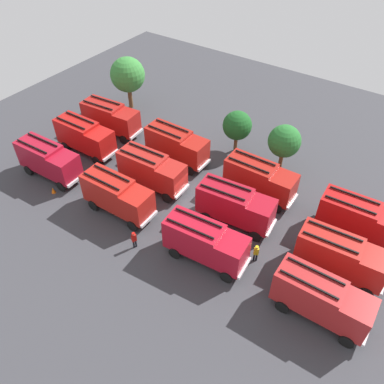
{
  "coord_description": "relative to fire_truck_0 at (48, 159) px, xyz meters",
  "views": [
    {
      "loc": [
        15.78,
        -22.96,
        26.81
      ],
      "look_at": [
        0.0,
        0.0,
        1.4
      ],
      "focal_mm": 36.42,
      "sensor_mm": 36.0,
      "label": 1
    }
  ],
  "objects": [
    {
      "name": "firefighter_2",
      "position": [
        23.16,
        2.13,
        -1.13
      ],
      "size": [
        0.48,
        0.42,
        1.81
      ],
      "rotation": [
        0.0,
        0.0,
        2.09
      ],
      "color": "black",
      "rests_on": "ground"
    },
    {
      "name": "ground_plane",
      "position": [
        14.67,
        4.98,
        -2.15
      ],
      "size": [
        66.49,
        66.49,
        0.0
      ],
      "primitive_type": "plane",
      "color": "#38383D"
    },
    {
      "name": "fire_truck_2",
      "position": [
        19.47,
        -0.08,
        0.0
      ],
      "size": [
        7.37,
        3.23,
        3.88
      ],
      "rotation": [
        0.0,
        0.0,
        0.08
      ],
      "color": "#AF1123",
      "rests_on": "ground"
    },
    {
      "name": "fire_truck_3",
      "position": [
        29.32,
        0.23,
        0.0
      ],
      "size": [
        7.22,
        2.8,
        3.88
      ],
      "rotation": [
        0.0,
        0.0,
        0.01
      ],
      "color": "#A72021",
      "rests_on": "ground"
    },
    {
      "name": "fire_truck_7",
      "position": [
        29.19,
        4.85,
        0.0
      ],
      "size": [
        7.35,
        3.15,
        3.88
      ],
      "rotation": [
        0.0,
        0.0,
        0.07
      ],
      "color": "#A81B16",
      "rests_on": "ground"
    },
    {
      "name": "traffic_cone_0",
      "position": [
        2.21,
        -1.82,
        -1.84
      ],
      "size": [
        0.44,
        0.44,
        0.63
      ],
      "primitive_type": "cone",
      "color": "#F2600C",
      "rests_on": "ground"
    },
    {
      "name": "firefighter_0",
      "position": [
        13.74,
        -2.55,
        -1.13
      ],
      "size": [
        0.38,
        0.48,
        1.81
      ],
      "rotation": [
        0.0,
        0.0,
        5.89
      ],
      "color": "black",
      "rests_on": "ground"
    },
    {
      "name": "fire_truck_0",
      "position": [
        0.0,
        0.0,
        0.0
      ],
      "size": [
        7.28,
        2.97,
        3.88
      ],
      "rotation": [
        0.0,
        0.0,
        0.04
      ],
      "color": "maroon",
      "rests_on": "ground"
    },
    {
      "name": "traffic_cone_1",
      "position": [
        29.42,
        2.67,
        -1.79
      ],
      "size": [
        0.5,
        0.5,
        0.72
      ],
      "primitive_type": "cone",
      "color": "#F2600C",
      "rests_on": "ground"
    },
    {
      "name": "fire_truck_1",
      "position": [
        9.59,
        0.04,
        0.0
      ],
      "size": [
        7.24,
        2.86,
        3.88
      ],
      "rotation": [
        0.0,
        0.0,
        0.02
      ],
      "color": "#AC1B15",
      "rests_on": "ground"
    },
    {
      "name": "fire_truck_4",
      "position": [
        -0.04,
        5.19,
        0.0
      ],
      "size": [
        7.24,
        2.85,
        3.88
      ],
      "rotation": [
        0.0,
        0.0,
        0.02
      ],
      "color": "#AC1310",
      "rests_on": "ground"
    },
    {
      "name": "fire_truck_11",
      "position": [
        29.16,
        9.83,
        0.0
      ],
      "size": [
        7.31,
        3.04,
        3.88
      ],
      "rotation": [
        0.0,
        0.0,
        0.05
      ],
      "color": "#AC1010",
      "rests_on": "ground"
    },
    {
      "name": "fire_truck_9",
      "position": [
        9.41,
        9.66,
        0.0
      ],
      "size": [
        7.21,
        2.76,
        3.88
      ],
      "rotation": [
        0.0,
        0.0,
        -0.0
      ],
      "color": "#A01A13",
      "rests_on": "ground"
    },
    {
      "name": "tree_1",
      "position": [
        13.86,
        14.94,
        1.23
      ],
      "size": [
        3.24,
        3.24,
        5.03
      ],
      "color": "brown",
      "rests_on": "ground"
    },
    {
      "name": "fire_truck_6",
      "position": [
        19.35,
        5.08,
        0.0
      ],
      "size": [
        7.41,
        3.33,
        3.88
      ],
      "rotation": [
        0.0,
        0.0,
        0.1
      ],
      "color": "maroon",
      "rests_on": "ground"
    },
    {
      "name": "fire_truck_10",
      "position": [
        19.48,
        9.67,
        0.0
      ],
      "size": [
        7.22,
        2.79,
        3.88
      ],
      "rotation": [
        0.0,
        0.0,
        0.01
      ],
      "color": "#9F1A14",
      "rests_on": "ground"
    },
    {
      "name": "fire_truck_5",
      "position": [
        9.9,
        4.75,
        0.0
      ],
      "size": [
        7.29,
        2.99,
        3.88
      ],
      "rotation": [
        0.0,
        0.0,
        0.04
      ],
      "color": "#A51D18",
      "rests_on": "ground"
    },
    {
      "name": "tree_0",
      "position": [
        -2.56,
        15.63,
        2.44
      ],
      "size": [
        4.4,
        4.4,
        6.83
      ],
      "color": "brown",
      "rests_on": "ground"
    },
    {
      "name": "fire_truck_8",
      "position": [
        -0.4,
        9.72,
        0.0
      ],
      "size": [
        7.38,
        3.25,
        3.88
      ],
      "rotation": [
        0.0,
        0.0,
        0.09
      ],
      "color": "maroon",
      "rests_on": "ground"
    },
    {
      "name": "tree_2",
      "position": [
        19.49,
        14.84,
        1.43
      ],
      "size": [
        3.44,
        3.44,
        5.33
      ],
      "color": "brown",
      "rests_on": "ground"
    },
    {
      "name": "firefighter_1",
      "position": [
        5.56,
        13.32,
        -1.26
      ],
      "size": [
        0.29,
        0.45,
        1.62
      ],
      "rotation": [
        0.0,
        0.0,
        0.13
      ],
      "color": "black",
      "rests_on": "ground"
    }
  ]
}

